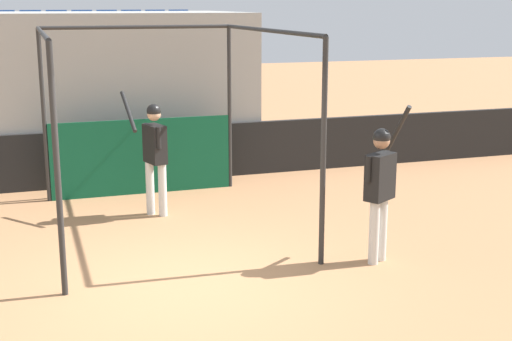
{
  "coord_description": "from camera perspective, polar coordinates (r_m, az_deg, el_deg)",
  "views": [
    {
      "loc": [
        -1.64,
        -7.79,
        3.24
      ],
      "look_at": [
        1.37,
        1.43,
        0.96
      ],
      "focal_mm": 50.0,
      "sensor_mm": 36.0,
      "label": 1
    }
  ],
  "objects": [
    {
      "name": "ground_plane",
      "position": [
        8.59,
        -5.82,
        -9.0
      ],
      "size": [
        60.0,
        60.0,
        0.0
      ],
      "primitive_type": "plane",
      "color": "#A8754C"
    },
    {
      "name": "bleacher_section",
      "position": [
        15.12,
        -11.85,
        6.5
      ],
      "size": [
        5.4,
        4.0,
        3.1
      ],
      "color": "#9E9E99",
      "rests_on": "ground"
    },
    {
      "name": "player_batter",
      "position": [
        11.07,
        -8.15,
        1.73
      ],
      "size": [
        0.6,
        0.8,
        1.91
      ],
      "rotation": [
        0.0,
        0.0,
        1.85
      ],
      "color": "silver",
      "rests_on": "ground"
    },
    {
      "name": "outfield_wall",
      "position": [
        13.26,
        -10.62,
        1.11
      ],
      "size": [
        24.0,
        0.12,
        1.02
      ],
      "color": "black",
      "rests_on": "ground"
    },
    {
      "name": "player_waiting",
      "position": [
        9.07,
        9.91,
        -0.96
      ],
      "size": [
        0.61,
        0.65,
        2.02
      ],
      "rotation": [
        0.0,
        0.0,
        0.54
      ],
      "color": "silver",
      "rests_on": "ground"
    },
    {
      "name": "batting_cage",
      "position": [
        11.55,
        -8.54,
        3.4
      ],
      "size": [
        3.24,
        4.25,
        2.89
      ],
      "color": "#282828",
      "rests_on": "ground"
    }
  ]
}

